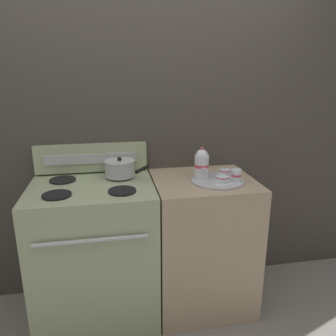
{
  "coord_description": "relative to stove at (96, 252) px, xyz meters",
  "views": [
    {
      "loc": [
        -0.21,
        -1.98,
        1.63
      ],
      "look_at": [
        0.16,
        0.04,
        1.01
      ],
      "focal_mm": 35.0,
      "sensor_mm": 36.0,
      "label": 1
    }
  ],
  "objects": [
    {
      "name": "teacup_right",
      "position": [
        0.81,
        -0.14,
        0.5
      ],
      "size": [
        0.12,
        0.12,
        0.05
      ],
      "color": "silver",
      "rests_on": "serving_tray"
    },
    {
      "name": "serving_tray",
      "position": [
        0.8,
        -0.06,
        0.47
      ],
      "size": [
        0.34,
        0.34,
        0.01
      ],
      "color": "#B2B2B7",
      "rests_on": "side_counter"
    },
    {
      "name": "wall_back",
      "position": [
        0.34,
        0.33,
        0.63
      ],
      "size": [
        6.0,
        0.05,
        2.2
      ],
      "color": "#423D38",
      "rests_on": "ground"
    },
    {
      "name": "stove",
      "position": [
        0.0,
        0.0,
        0.0
      ],
      "size": [
        0.78,
        0.63,
        0.95
      ],
      "color": "#9EAD84",
      "rests_on": "ground"
    },
    {
      "name": "teapot",
      "position": [
        0.71,
        -0.01,
        0.57
      ],
      "size": [
        0.1,
        0.15,
        0.21
      ],
      "color": "silver",
      "rests_on": "serving_tray"
    },
    {
      "name": "creamer_jug",
      "position": [
        0.91,
        -0.1,
        0.52
      ],
      "size": [
        0.07,
        0.07,
        0.08
      ],
      "color": "silver",
      "rests_on": "serving_tray"
    },
    {
      "name": "saucepan",
      "position": [
        0.19,
        0.13,
        0.53
      ],
      "size": [
        0.29,
        0.27,
        0.13
      ],
      "color": "#B7B7BC",
      "rests_on": "stove"
    },
    {
      "name": "side_counter",
      "position": [
        0.73,
        0.0,
        -0.0
      ],
      "size": [
        0.66,
        0.61,
        0.93
      ],
      "color": "tan",
      "rests_on": "ground"
    },
    {
      "name": "control_panel",
      "position": [
        0.0,
        0.28,
        0.58
      ],
      "size": [
        0.76,
        0.05,
        0.2
      ],
      "color": "#9EAD84",
      "rests_on": "stove"
    },
    {
      "name": "teacup_left",
      "position": [
        0.88,
        0.0,
        0.5
      ],
      "size": [
        0.12,
        0.12,
        0.05
      ],
      "color": "silver",
      "rests_on": "serving_tray"
    },
    {
      "name": "ground_plane",
      "position": [
        0.34,
        0.0,
        -0.47
      ],
      "size": [
        6.0,
        6.0,
        0.0
      ],
      "primitive_type": "plane",
      "color": "gray"
    }
  ]
}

